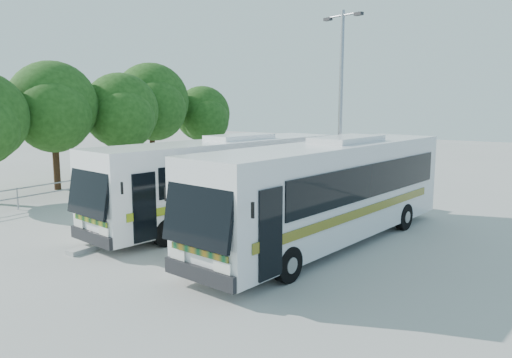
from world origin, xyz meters
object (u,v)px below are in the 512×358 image
Objects in this scene: tree_far_b at (54,106)px; lamppost at (341,103)px; tree_far_e at (203,114)px; coach_main at (223,178)px; coach_adjacent at (330,190)px; tree_far_c at (122,111)px; tree_far_d at (152,101)px.

lamppost is at bearing 13.41° from tree_far_b.
tree_far_e is at bearing 168.38° from lamppost.
coach_adjacent is (4.92, -0.52, 0.08)m from coach_main.
tree_far_c is at bearing -162.70° from lamppost.
lamppost is at bearing 65.29° from coach_main.
tree_far_b reaches higher than coach_main.
tree_far_d is 0.59× the size of coach_adjacent.
tree_far_c is 0.75× the size of lamppost.
tree_far_b is at bearing -102.91° from tree_far_c.
tree_far_b is at bearing -147.99° from lamppost.
coach_main is (12.31, -8.50, -3.02)m from tree_far_d.
tree_far_c is at bearing 77.09° from tree_far_b.
tree_far_e is 16.95m from lamppost.
tree_far_e is at bearing 140.92° from coach_main.
coach_adjacent is 6.08m from lamppost.
tree_far_b is 0.56× the size of coach_adjacent.
tree_far_e is (0.39, 12.10, -0.68)m from tree_far_b.
tree_far_b is 1.07× the size of tree_far_c.
tree_far_c is (0.89, 3.90, -0.31)m from tree_far_b.
lamppost is (3.01, 4.48, 2.95)m from coach_main.
tree_far_c is 8.22m from tree_far_e.
coach_main is 0.96× the size of coach_adjacent.
tree_far_c is 0.52× the size of coach_adjacent.
coach_adjacent is at bearing -39.28° from tree_far_e.
lamppost is at bearing -14.71° from tree_far_d.
tree_far_c is at bearing -86.46° from tree_far_e.
tree_far_e is 21.46m from coach_adjacent.
tree_far_d is at bearing -176.11° from lamppost.
tree_far_b is 0.81× the size of lamppost.
coach_main is at bearing -4.30° from tree_far_b.
lamppost reaches higher than tree_far_b.
coach_adjacent is 1.45× the size of lamppost.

